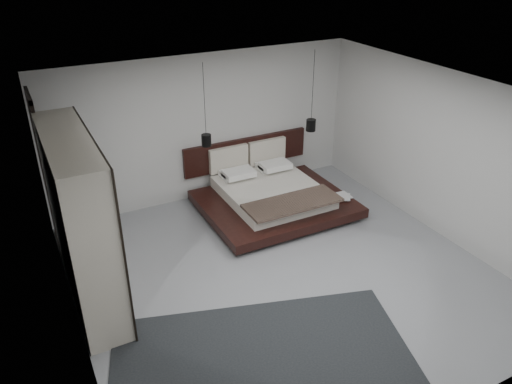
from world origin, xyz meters
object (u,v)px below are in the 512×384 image
wardrobe (81,222)px  rug (268,378)px  bed (271,195)px  pendant_left (206,140)px  pendant_right (311,125)px  lattice_screen (45,174)px

wardrobe → rug: wardrobe is taller
bed → wardrobe: bearing=-162.9°
pendant_left → pendant_right: same height
bed → pendant_right: (1.09, 0.41, 1.08)m
lattice_screen → rug: (1.75, -4.15, -1.29)m
lattice_screen → rug: bearing=-67.1°
rug → bed: bearing=60.7°
pendant_right → wardrobe: 4.86m
wardrobe → pendant_right: bearing=17.9°
wardrobe → rug: bearing=-59.3°
bed → rug: size_ratio=0.72×
lattice_screen → pendant_left: size_ratio=1.76×
pendant_left → wardrobe: (-2.43, -1.49, -0.22)m
lattice_screen → rug: 4.69m
bed → pendant_left: pendant_left is taller
lattice_screen → wardrobe: size_ratio=1.05×
pendant_left → wardrobe: size_ratio=0.59×
lattice_screen → pendant_right: 4.88m
pendant_left → rug: bearing=-103.1°
pendant_right → rug: bearing=-127.8°
lattice_screen → wardrobe: lattice_screen is taller
lattice_screen → pendant_left: pendant_left is taller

